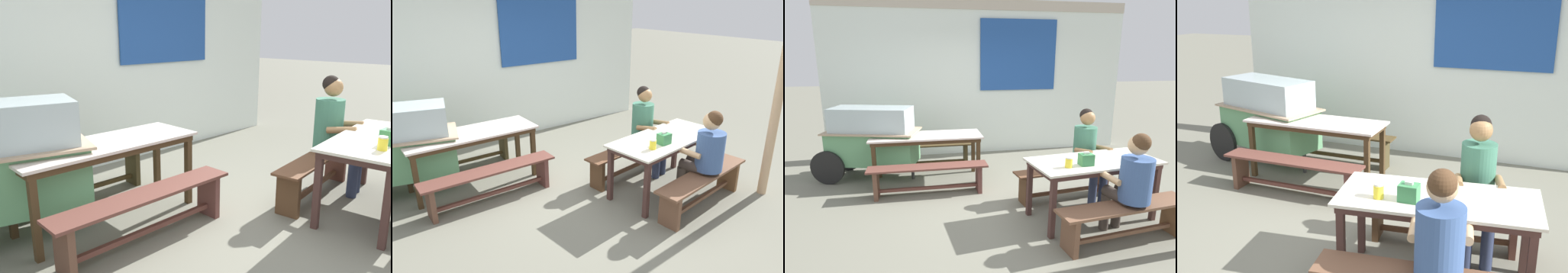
% 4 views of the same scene
% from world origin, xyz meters
% --- Properties ---
extents(ground_plane, '(40.00, 40.00, 0.00)m').
position_xyz_m(ground_plane, '(0.00, 0.00, 0.00)').
color(ground_plane, slate).
extents(backdrop_wall, '(6.18, 0.23, 3.09)m').
position_xyz_m(backdrop_wall, '(0.02, 2.70, 1.62)').
color(backdrop_wall, white).
rests_on(backdrop_wall, ground_plane).
extents(dining_table_far, '(1.78, 0.65, 0.77)m').
position_xyz_m(dining_table_far, '(-1.17, 1.21, 0.69)').
color(dining_table_far, silver).
rests_on(dining_table_far, ground_plane).
extents(dining_table_near, '(1.66, 0.88, 0.77)m').
position_xyz_m(dining_table_near, '(0.82, -0.50, 0.69)').
color(dining_table_near, silver).
rests_on(dining_table_near, ground_plane).
extents(bench_far_back, '(1.67, 0.27, 0.45)m').
position_xyz_m(bench_far_back, '(-1.16, 1.81, 0.29)').
color(bench_far_back, '#49381E').
rests_on(bench_far_back, ground_plane).
extents(bench_far_front, '(1.75, 0.31, 0.45)m').
position_xyz_m(bench_far_front, '(-1.17, 0.60, 0.31)').
color(bench_far_front, brown).
rests_on(bench_far_front, ground_plane).
extents(bench_near_back, '(1.54, 0.45, 0.45)m').
position_xyz_m(bench_near_back, '(0.75, 0.11, 0.29)').
color(bench_near_back, brown).
rests_on(bench_near_back, ground_plane).
extents(bench_near_front, '(1.62, 0.49, 0.45)m').
position_xyz_m(bench_near_front, '(0.89, -1.10, 0.31)').
color(bench_near_front, brown).
rests_on(bench_near_front, ground_plane).
extents(food_cart, '(1.93, 1.11, 1.21)m').
position_xyz_m(food_cart, '(-2.05, 1.47, 0.70)').
color(food_cart, '#5E9C68').
rests_on(food_cart, ground_plane).
extents(person_right_near_table, '(0.48, 0.55, 1.30)m').
position_xyz_m(person_right_near_table, '(1.05, 0.08, 0.73)').
color(person_right_near_table, '#2A334F').
rests_on(person_right_near_table, ground_plane).
extents(person_near_front, '(0.49, 0.54, 1.24)m').
position_xyz_m(person_near_front, '(0.97, -1.03, 0.71)').
color(person_near_front, '#423832').
rests_on(person_near_front, ground_plane).
extents(tissue_box, '(0.15, 0.12, 0.16)m').
position_xyz_m(tissue_box, '(0.63, -0.65, 0.84)').
color(tissue_box, '#387F4A').
rests_on(tissue_box, dining_table_near).
extents(condiment_jar, '(0.08, 0.08, 0.12)m').
position_xyz_m(condiment_jar, '(0.39, -0.69, 0.83)').
color(condiment_jar, yellow).
rests_on(condiment_jar, dining_table_near).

